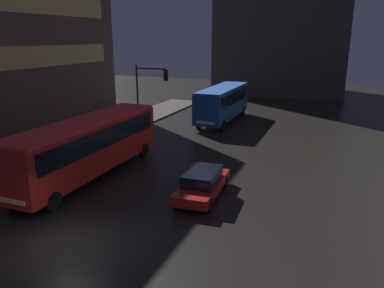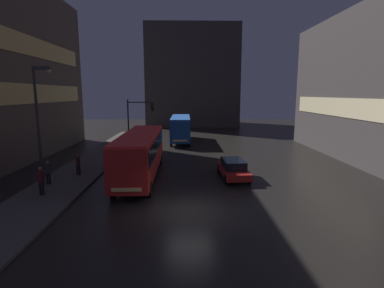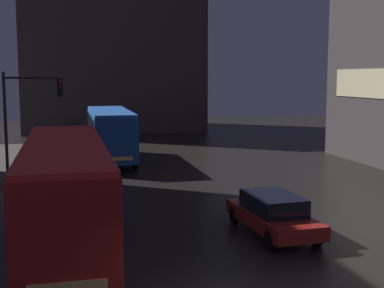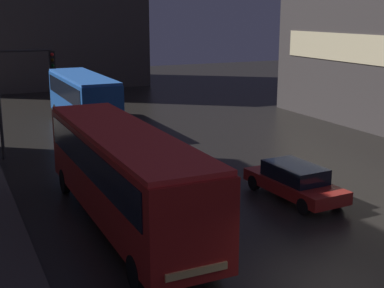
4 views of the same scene
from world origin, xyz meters
name	(u,v)px [view 2 (image 2 of 4)]	position (x,y,z in m)	size (l,w,h in m)	color
ground_plane	(190,211)	(0.00, 0.00, 0.00)	(120.00, 120.00, 0.00)	black
sidewalk_left	(86,167)	(-9.00, 10.00, 0.07)	(4.00, 48.00, 0.15)	#47423D
building_right_block	(384,87)	(19.73, 14.45, 7.08)	(10.07, 20.77, 14.17)	#383333
building_far_backdrop	(192,77)	(1.07, 47.02, 9.72)	(18.07, 12.00, 19.44)	#383333
bus_near	(140,151)	(-3.70, 6.75, 2.13)	(2.64, 11.82, 3.46)	#AD1E19
bus_far	(181,126)	(-0.92, 24.11, 2.09)	(2.53, 10.04, 3.39)	#194793
car_taxi	(233,168)	(3.43, 6.59, 0.73)	(2.11, 4.76, 1.41)	maroon
pedestrian_near	(48,171)	(-9.89, 4.72, 1.10)	(0.44, 0.44, 1.66)	black
pedestrian_mid	(41,178)	(-9.25, 2.35, 1.27)	(0.56, 0.56, 1.83)	black
pedestrian_far	(78,163)	(-8.61, 7.02, 1.13)	(0.45, 0.45, 1.70)	black
traffic_light_main	(137,116)	(-5.62, 17.74, 3.91)	(2.97, 0.35, 5.78)	#2D2D2D
street_lamp_sidewalk	(40,108)	(-10.00, 4.59, 5.46)	(1.25, 0.36, 8.10)	#2D2D2D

